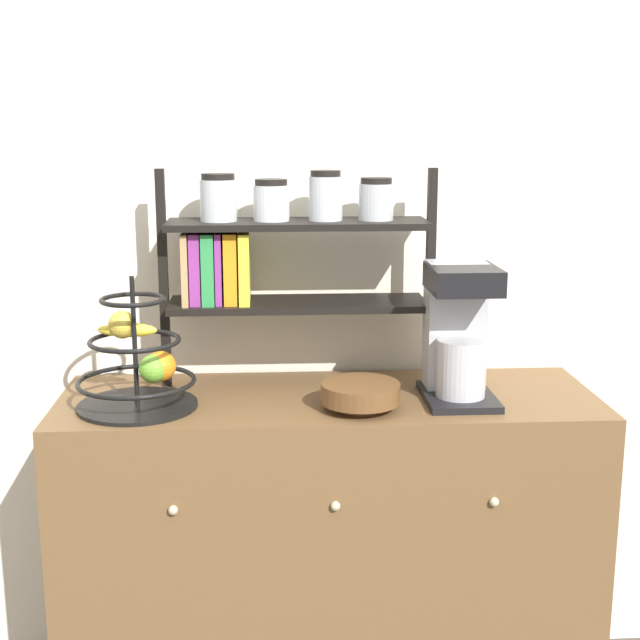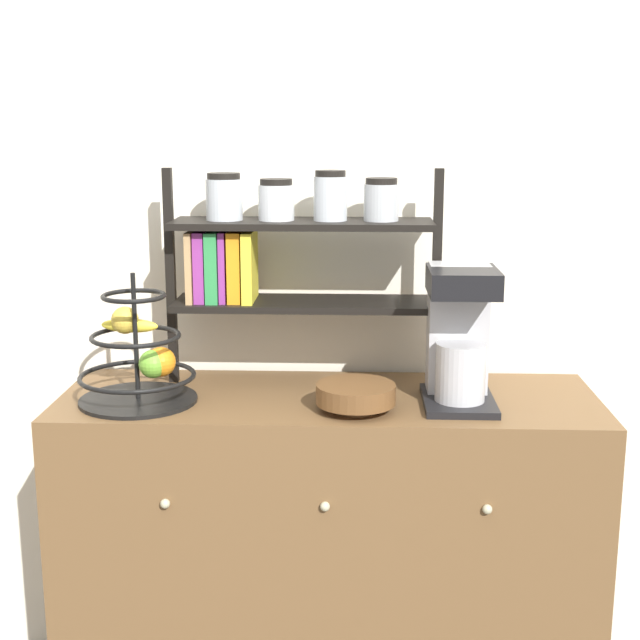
# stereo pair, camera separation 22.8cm
# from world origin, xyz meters

# --- Properties ---
(wall_back) EXTENTS (7.00, 0.05, 2.60)m
(wall_back) POSITION_xyz_m (0.00, 0.52, 1.30)
(wall_back) COLOR silver
(wall_back) RESTS_ON ground_plane
(sideboard) EXTENTS (1.40, 0.50, 0.90)m
(sideboard) POSITION_xyz_m (0.00, 0.24, 0.45)
(sideboard) COLOR brown
(sideboard) RESTS_ON ground_plane
(coffee_maker) EXTENTS (0.18, 0.25, 0.35)m
(coffee_maker) POSITION_xyz_m (0.33, 0.21, 1.08)
(coffee_maker) COLOR black
(coffee_maker) RESTS_ON sideboard
(fruit_stand) EXTENTS (0.30, 0.30, 0.33)m
(fruit_stand) POSITION_xyz_m (-0.47, 0.17, 1.01)
(fruit_stand) COLOR black
(fruit_stand) RESTS_ON sideboard
(wooden_bowl) EXTENTS (0.20, 0.20, 0.07)m
(wooden_bowl) POSITION_xyz_m (0.07, 0.12, 0.95)
(wooden_bowl) COLOR brown
(wooden_bowl) RESTS_ON sideboard
(shelf_hutch) EXTENTS (0.74, 0.20, 0.58)m
(shelf_hutch) POSITION_xyz_m (-0.14, 0.36, 1.28)
(shelf_hutch) COLOR black
(shelf_hutch) RESTS_ON sideboard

